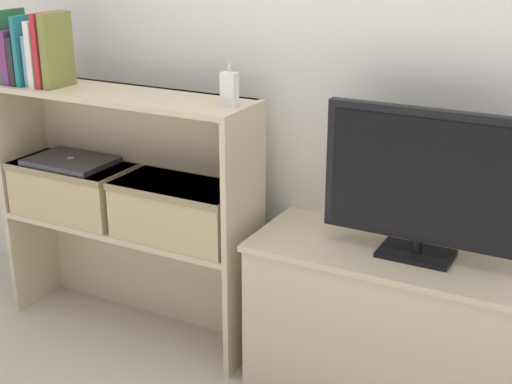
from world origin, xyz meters
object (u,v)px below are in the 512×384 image
Objects in this scene: book_forest at (12,46)px; storage_basket_right at (179,208)px; book_olive at (57,50)px; storage_basket_left at (73,187)px; laptop at (71,161)px; book_teal at (31,50)px; book_crimson at (50,50)px; baby_monitor at (229,89)px; book_charcoal at (26,59)px; book_skyblue at (38,60)px; book_ivory at (44,53)px; tv_stand at (409,330)px; tv at (422,180)px; book_plum at (19,56)px.

book_forest is 0.57× the size of storage_basket_right.
book_olive is at bearing 0.00° from book_forest.
storage_basket_left is 1.47× the size of laptop.
storage_basket_right is (0.60, 0.02, -0.50)m from book_teal.
book_crimson is at bearing -178.31° from storage_basket_right.
baby_monitor is 0.80m from storage_basket_left.
book_crimson is 0.03m from book_olive.
book_charcoal is at bearing -174.43° from storage_basket_left.
storage_basket_left is (0.15, 0.02, -0.46)m from book_charcoal.
book_charcoal is at bearing 180.00° from book_skyblue.
book_charcoal is 0.78m from storage_basket_right.
laptop is (0.09, 0.02, -0.37)m from book_skyblue.
book_crimson is at bearing -0.00° from book_teal.
book_ivory reaches higher than book_skyblue.
tv_stand is 1.56m from book_ivory.
book_teal is at bearing 180.00° from book_olive.
book_ivory is 0.89× the size of book_olive.
book_crimson is 1.00× the size of book_olive.
book_crimson is 0.41m from laptop.
storage_basket_right is (0.57, 0.02, -0.47)m from book_skyblue.
tv_stand is 4.18× the size of book_teal.
book_charcoal is at bearing 180.00° from book_crimson.
storage_basket_right is (-0.81, -0.06, -0.22)m from tv.
laptop is at bearing 23.26° from book_crimson.
tv_stand is at bearing 3.10° from book_teal.
storage_basket_left is (0.12, 0.02, -0.50)m from book_teal.
storage_basket_left is at bearing 6.88° from book_teal.
book_charcoal reaches higher than tv.
storage_basket_right is (0.51, 0.02, -0.51)m from book_crimson.
book_skyblue reaches higher than tv_stand.
storage_basket_left is (0.09, 0.02, -0.47)m from book_skyblue.
book_teal is at bearing -173.12° from storage_basket_left.
book_skyblue is 0.77m from baby_monitor.
book_forest is at bearing -176.05° from laptop.
tv is 3.08× the size of book_plum.
book_skyblue is 0.48m from storage_basket_left.
book_olive is at bearing 0.00° from book_ivory.
tv is 3.44× the size of book_charcoal.
book_charcoal reaches higher than storage_basket_left.
book_crimson is at bearing -0.00° from book_skyblue.
book_plum reaches higher than baby_monitor.
laptop is (0.15, 0.02, -0.36)m from book_charcoal.
storage_basket_right is (-0.81, -0.06, 0.28)m from tv_stand.
book_ivory is 0.90× the size of book_crimson.
storage_basket_right is (0.48, 0.02, -0.51)m from book_olive.
book_ivory reaches higher than baby_monitor.
tv_stand is 0.94m from baby_monitor.
book_plum is at bearing -177.99° from baby_monitor.
laptop is at bearing -177.34° from tv.
baby_monitor is (0.67, 0.03, -0.08)m from book_olive.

